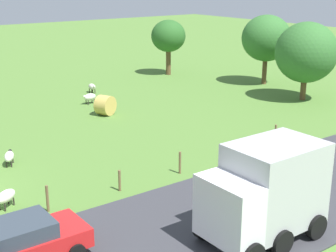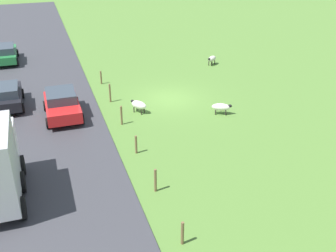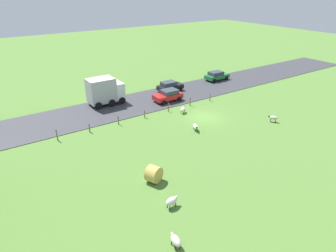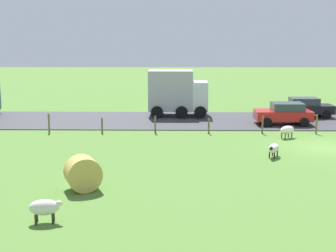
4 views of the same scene
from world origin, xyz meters
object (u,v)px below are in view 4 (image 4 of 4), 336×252
object	(u,v)px
sheep_1	(274,148)
truck_1	(177,92)
hay_bale_0	(83,173)
sheep_3	(287,130)
car_2	(284,113)
car_0	(306,107)
sheep_4	(45,207)

from	to	relation	value
sheep_1	truck_1	distance (m)	14.28
sheep_1	hay_bale_0	distance (m)	10.57
sheep_1	sheep_3	world-z (taller)	sheep_3
car_2	car_0	bearing A→B (deg)	-37.57
hay_bale_0	sheep_4	bearing A→B (deg)	170.28
truck_1	hay_bale_0	bearing A→B (deg)	168.52
sheep_3	hay_bale_0	world-z (taller)	hay_bale_0
truck_1	sheep_3	bearing A→B (deg)	-140.10
sheep_1	car_2	world-z (taller)	car_2
car_0	hay_bale_0	bearing A→B (deg)	142.37
sheep_1	sheep_4	bearing A→B (deg)	133.57
sheep_4	hay_bale_0	bearing A→B (deg)	-9.72
sheep_4	car_0	world-z (taller)	car_0
sheep_3	hay_bale_0	bearing A→B (deg)	134.07
truck_1	car_0	distance (m)	10.42
sheep_1	sheep_3	bearing A→B (deg)	-20.83
sheep_3	car_0	size ratio (longest dim) A/B	0.31
sheep_1	car_0	size ratio (longest dim) A/B	0.33
sheep_3	car_0	bearing A→B (deg)	-22.99
hay_bale_0	car_0	xyz separation A→B (m)	(18.39, -14.18, 0.15)
sheep_3	car_2	size ratio (longest dim) A/B	0.30
car_2	sheep_3	bearing A→B (deg)	169.75
sheep_4	truck_1	xyz separation A→B (m)	(22.33, -4.42, 1.43)
sheep_3	car_2	distance (m)	4.73
sheep_1	truck_1	size ratio (longest dim) A/B	0.27
sheep_4	car_2	xyz separation A→B (m)	(18.61, -12.26, 0.33)
sheep_3	sheep_4	bearing A→B (deg)	140.75
truck_1	car_0	xyz separation A→B (m)	(-0.44, -10.35, -1.11)
sheep_3	sheep_4	xyz separation A→B (m)	(-13.97, 11.42, 0.02)
truck_1	car_0	world-z (taller)	truck_1
sheep_3	hay_bale_0	distance (m)	15.06
hay_bale_0	car_0	distance (m)	23.23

